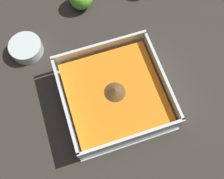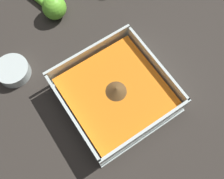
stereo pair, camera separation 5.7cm
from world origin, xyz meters
name	(u,v)px [view 2 (the right image)]	position (x,y,z in m)	size (l,w,h in m)	color
ground_plane	(103,106)	(0.00, 0.00, 0.00)	(4.00, 4.00, 0.00)	#332D28
square_dish	(115,93)	(-0.03, 0.00, 0.02)	(0.22, 0.22, 0.07)	silver
spice_bowl	(13,71)	(0.13, -0.19, 0.01)	(0.08, 0.08, 0.03)	silver
lemon_squeezer	(49,4)	(-0.03, -0.30, 0.03)	(0.09, 0.21, 0.06)	#6BC633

